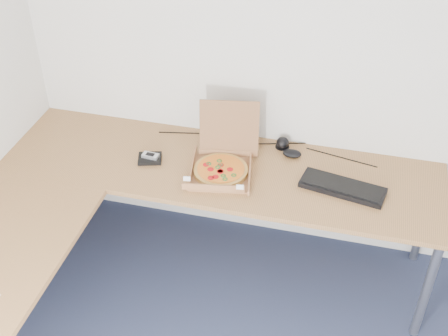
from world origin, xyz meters
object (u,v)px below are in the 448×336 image
(keyboard, at_px, (343,188))
(wallet, at_px, (150,159))
(pizza_box, at_px, (222,166))
(drinking_glass, at_px, (253,136))
(desk, at_px, (141,210))

(keyboard, relative_size, wallet, 3.43)
(pizza_box, relative_size, keyboard, 0.87)
(drinking_glass, bearing_deg, keyboard, -28.90)
(drinking_glass, height_order, keyboard, drinking_glass)
(desk, relative_size, wallet, 18.89)
(pizza_box, relative_size, wallet, 2.98)
(desk, height_order, pizza_box, pizza_box)
(pizza_box, relative_size, drinking_glass, 3.38)
(pizza_box, bearing_deg, desk, -141.31)
(keyboard, bearing_deg, pizza_box, -168.81)
(desk, xyz_separation_m, pizza_box, (0.34, 0.39, 0.07))
(wallet, bearing_deg, pizza_box, -16.84)
(pizza_box, distance_m, keyboard, 0.67)
(keyboard, xyz_separation_m, wallet, (-1.10, -0.00, -0.00))
(drinking_glass, bearing_deg, wallet, -150.47)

